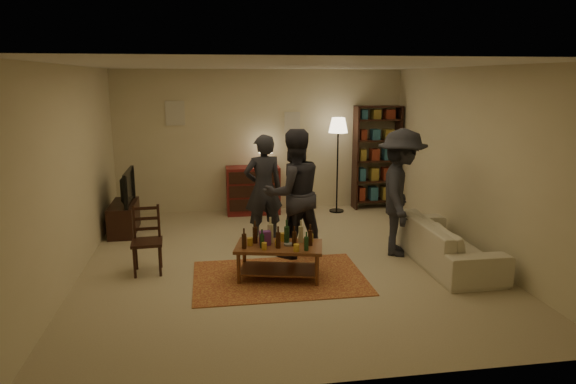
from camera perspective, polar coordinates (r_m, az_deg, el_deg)
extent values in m
plane|color=#C6B793|center=(7.33, -0.34, -7.69)|extent=(6.00, 6.00, 0.00)
plane|color=beige|center=(9.92, -2.98, 5.68)|extent=(5.50, 0.00, 5.50)
plane|color=beige|center=(7.11, -22.84, 1.96)|extent=(0.00, 6.00, 6.00)
plane|color=beige|center=(7.87, 19.88, 3.14)|extent=(0.00, 6.00, 6.00)
plane|color=beige|center=(4.11, 5.99, -4.30)|extent=(5.50, 0.00, 5.50)
plane|color=white|center=(6.88, -0.37, 13.92)|extent=(6.00, 6.00, 0.00)
cube|color=beige|center=(9.81, -12.44, 8.55)|extent=(0.35, 0.03, 0.45)
cube|color=beige|center=(9.95, 0.48, 7.74)|extent=(0.30, 0.03, 0.40)
cube|color=maroon|center=(6.75, -0.98, -9.48)|extent=(2.20, 1.50, 0.01)
cube|color=brown|center=(6.60, -1.00, -6.08)|extent=(1.20, 0.83, 0.04)
cube|color=brown|center=(6.70, -0.99, -8.58)|extent=(1.08, 0.71, 0.02)
cylinder|color=brown|center=(6.51, -5.51, -8.50)|extent=(0.05, 0.05, 0.41)
cylinder|color=brown|center=(6.43, 3.22, -8.74)|extent=(0.05, 0.05, 0.41)
cylinder|color=brown|center=(6.95, -4.87, -7.09)|extent=(0.05, 0.05, 0.41)
cylinder|color=brown|center=(6.88, 3.27, -7.29)|extent=(0.05, 0.05, 0.41)
cylinder|color=gold|center=(6.59, -4.25, -5.50)|extent=(0.07, 0.07, 0.10)
cylinder|color=gold|center=(6.42, -2.65, -6.02)|extent=(0.07, 0.07, 0.09)
cylinder|color=gold|center=(6.73, -0.58, -5.01)|extent=(0.07, 0.07, 0.11)
cylinder|color=gold|center=(6.35, 0.93, -6.21)|extent=(0.07, 0.07, 0.09)
cylinder|color=gold|center=(6.73, 2.55, -5.08)|extent=(0.07, 0.07, 0.10)
cylinder|color=gold|center=(6.54, -1.21, -5.69)|extent=(0.06, 0.06, 0.08)
cube|color=#683085|center=(6.60, -2.55, -5.08)|extent=(0.15, 0.10, 0.18)
cylinder|color=gray|center=(6.56, 0.04, -5.89)|extent=(0.12, 0.12, 0.03)
cube|color=black|center=(7.03, -15.41, -5.42)|extent=(0.42, 0.42, 0.04)
cylinder|color=black|center=(6.96, -16.69, -7.56)|extent=(0.04, 0.04, 0.41)
cylinder|color=black|center=(6.94, -14.04, -7.46)|extent=(0.04, 0.04, 0.41)
cylinder|color=black|center=(7.26, -16.51, -6.71)|extent=(0.04, 0.04, 0.41)
cylinder|color=black|center=(7.24, -13.98, -6.61)|extent=(0.04, 0.04, 0.41)
cube|color=black|center=(7.11, -15.47, -3.08)|extent=(0.32, 0.05, 0.47)
cube|color=black|center=(9.01, -17.76, -2.76)|extent=(0.40, 1.00, 0.50)
imported|color=black|center=(8.89, -17.86, 0.53)|extent=(0.13, 0.97, 0.56)
cube|color=maroon|center=(9.78, -3.91, 0.21)|extent=(1.00, 0.48, 0.90)
cube|color=black|center=(9.59, -3.76, -1.45)|extent=(0.92, 0.02, 0.22)
cube|color=black|center=(9.53, -3.78, 0.07)|extent=(0.92, 0.02, 0.22)
cube|color=black|center=(9.48, -3.80, 1.61)|extent=(0.92, 0.02, 0.22)
cylinder|color=black|center=(9.72, -2.48, 2.97)|extent=(0.12, 0.12, 0.04)
cylinder|color=black|center=(9.69, -2.49, 3.73)|extent=(0.02, 0.02, 0.22)
cone|color=#FFE5B2|center=(9.66, -2.50, 4.96)|extent=(0.26, 0.26, 0.20)
cube|color=black|center=(10.11, 7.51, 3.71)|extent=(0.04, 0.34, 2.00)
cube|color=black|center=(10.39, 12.07, 3.78)|extent=(0.04, 0.34, 2.00)
cube|color=black|center=(10.40, 9.64, -0.88)|extent=(0.90, 0.34, 0.03)
cube|color=black|center=(10.32, 9.73, 1.28)|extent=(0.90, 0.34, 0.03)
cube|color=black|center=(10.25, 9.81, 3.47)|extent=(0.90, 0.34, 0.03)
cube|color=black|center=(10.20, 9.89, 5.69)|extent=(0.90, 0.34, 0.03)
cube|color=black|center=(10.16, 9.98, 7.93)|extent=(0.90, 0.34, 0.03)
cube|color=black|center=(10.14, 10.03, 9.34)|extent=(0.90, 0.34, 0.03)
cube|color=maroon|center=(10.28, 8.09, -0.16)|extent=(0.12, 0.22, 0.26)
cube|color=#29607C|center=(10.36, 9.41, -0.11)|extent=(0.15, 0.22, 0.26)
cube|color=olive|center=(10.44, 10.82, -0.06)|extent=(0.18, 0.22, 0.26)
cube|color=#29607C|center=(10.20, 8.16, 1.98)|extent=(0.12, 0.22, 0.24)
cube|color=olive|center=(10.28, 9.49, 2.01)|extent=(0.15, 0.22, 0.24)
cube|color=maroon|center=(10.37, 10.91, 2.04)|extent=(0.18, 0.22, 0.24)
cube|color=olive|center=(10.14, 8.22, 4.14)|extent=(0.12, 0.22, 0.22)
cube|color=maroon|center=(10.22, 9.57, 4.16)|extent=(0.15, 0.22, 0.22)
cube|color=#29607C|center=(10.30, 11.00, 4.18)|extent=(0.18, 0.22, 0.22)
cube|color=maroon|center=(10.09, 8.29, 6.33)|extent=(0.12, 0.22, 0.20)
cube|color=#29607C|center=(10.17, 9.65, 6.33)|extent=(0.15, 0.22, 0.20)
cube|color=olive|center=(10.26, 11.09, 6.33)|extent=(0.18, 0.22, 0.20)
cube|color=#29607C|center=(10.06, 8.36, 8.54)|extent=(0.12, 0.22, 0.18)
cube|color=olive|center=(10.13, 9.73, 8.53)|extent=(0.15, 0.22, 0.18)
cube|color=maroon|center=(10.22, 11.18, 8.50)|extent=(0.18, 0.22, 0.18)
cylinder|color=black|center=(10.01, 5.41, -2.09)|extent=(0.28, 0.28, 0.03)
cylinder|color=black|center=(9.84, 5.50, 2.39)|extent=(0.03, 0.03, 1.62)
cone|color=#FFE5B2|center=(9.72, 5.61, 7.41)|extent=(0.36, 0.36, 0.28)
imported|color=beige|center=(7.51, 17.05, -5.31)|extent=(0.81, 2.08, 0.61)
imported|color=#222229|center=(8.01, -2.75, 0.37)|extent=(0.68, 0.51, 1.70)
imported|color=#27272E|center=(7.31, 0.60, -0.19)|extent=(1.03, 0.88, 1.85)
imported|color=#24252C|center=(7.56, 12.41, -0.07)|extent=(1.06, 1.36, 1.84)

